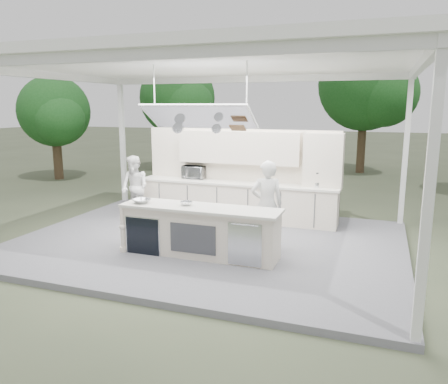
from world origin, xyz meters
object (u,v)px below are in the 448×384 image
at_px(back_counter, 236,201).
at_px(head_chef, 267,205).
at_px(sous_chef, 135,187).
at_px(demo_island, 199,231).

xyz_separation_m(back_counter, head_chef, (1.28, -1.94, 0.41)).
bearing_deg(sous_chef, back_counter, 36.54).
xyz_separation_m(demo_island, head_chef, (1.10, 0.87, 0.41)).
height_order(demo_island, sous_chef, sous_chef).
xyz_separation_m(demo_island, sous_chef, (-2.61, 2.01, 0.32)).
bearing_deg(head_chef, sous_chef, -40.03).
relative_size(demo_island, back_counter, 0.61).
distance_m(demo_island, back_counter, 2.82).
bearing_deg(head_chef, back_counter, -79.68).
relative_size(back_counter, head_chef, 2.86).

